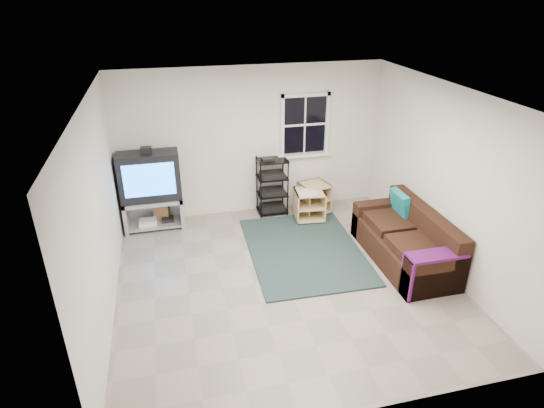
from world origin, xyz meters
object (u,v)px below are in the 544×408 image
object	(u,v)px
side_table_left	(313,197)
side_table_right	(309,202)
sofa	(406,242)
tv_unit	(150,184)
av_rack	(272,189)

from	to	relation	value
side_table_left	side_table_right	world-z (taller)	side_table_right
side_table_left	side_table_right	distance (m)	0.29
side_table_left	sofa	distance (m)	2.05
side_table_left	side_table_right	xyz separation A→B (m)	(-0.16, -0.25, 0.02)
tv_unit	av_rack	distance (m)	2.11
side_table_right	sofa	distance (m)	1.91
side_table_right	sofa	world-z (taller)	sofa
tv_unit	sofa	size ratio (longest dim) A/B	0.75
av_rack	side_table_left	size ratio (longest dim) A/B	1.85
tv_unit	side_table_left	size ratio (longest dim) A/B	2.52
av_rack	side_table_left	world-z (taller)	av_rack
av_rack	side_table_left	distance (m)	0.75
side_table_left	tv_unit	bearing A→B (deg)	178.13
av_rack	side_table_left	bearing A→B (deg)	-11.49
av_rack	side_table_right	bearing A→B (deg)	-34.96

